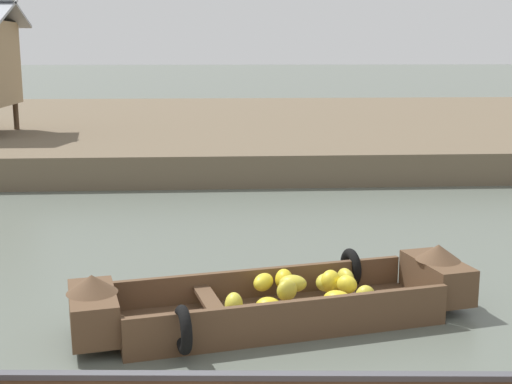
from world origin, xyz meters
TOP-DOWN VIEW (x-y plane):
  - ground_plane at (0.00, 10.00)m, footprint 300.00×300.00m
  - riverbank_strip at (0.00, 22.05)m, footprint 160.00×20.00m
  - banana_boat at (0.74, 3.99)m, footprint 4.86×2.48m

SIDE VIEW (x-z plane):
  - ground_plane at x=0.00m, z-range 0.00..0.00m
  - banana_boat at x=0.74m, z-range -0.12..0.66m
  - riverbank_strip at x=0.00m, z-range 0.00..0.77m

